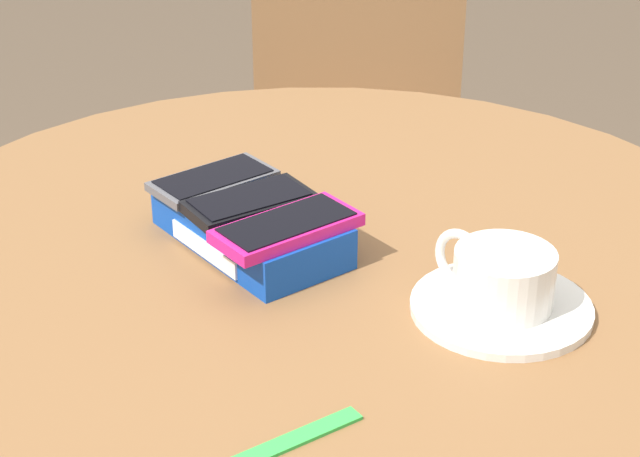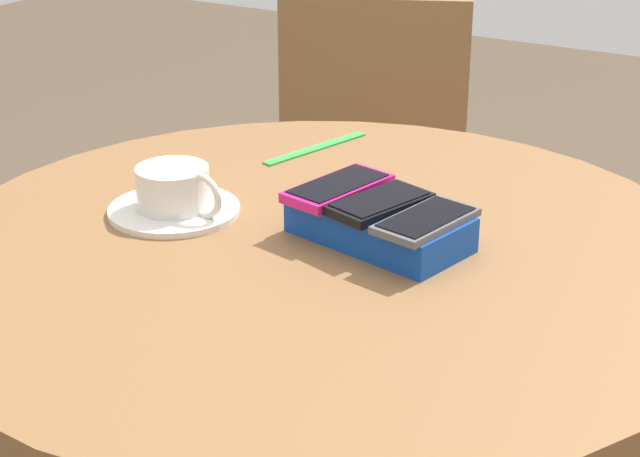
% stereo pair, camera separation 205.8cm
% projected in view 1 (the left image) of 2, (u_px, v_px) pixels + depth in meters
% --- Properties ---
extents(round_table, '(0.93, 0.93, 0.75)m').
position_uv_depth(round_table, '(320.00, 359.00, 1.13)').
color(round_table, '#2D2D2D').
rests_on(round_table, ground_plane).
extents(phone_box, '(0.22, 0.15, 0.04)m').
position_uv_depth(phone_box, '(250.00, 226.00, 1.06)').
color(phone_box, '#0F42AD').
rests_on(phone_box, round_table).
extents(phone_gray, '(0.09, 0.14, 0.01)m').
position_uv_depth(phone_gray, '(213.00, 180.00, 1.10)').
color(phone_gray, '#515156').
rests_on(phone_gray, phone_box).
extents(phone_black, '(0.10, 0.14, 0.01)m').
position_uv_depth(phone_black, '(250.00, 202.00, 1.05)').
color(phone_black, black).
rests_on(phone_black, phone_box).
extents(phone_magenta, '(0.09, 0.15, 0.01)m').
position_uv_depth(phone_magenta, '(287.00, 227.00, 1.00)').
color(phone_magenta, '#D11975').
rests_on(phone_magenta, phone_box).
extents(saucer, '(0.16, 0.16, 0.01)m').
position_uv_depth(saucer, '(501.00, 308.00, 0.96)').
color(saucer, silver).
rests_on(saucer, round_table).
extents(coffee_cup, '(0.12, 0.09, 0.06)m').
position_uv_depth(coffee_cup, '(501.00, 276.00, 0.94)').
color(coffee_cup, silver).
rests_on(coffee_cup, saucer).
extents(chair_far_side, '(0.56, 0.56, 0.91)m').
position_uv_depth(chair_far_side, '(353.00, 166.00, 1.92)').
color(chair_far_side, brown).
rests_on(chair_far_side, ground_plane).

